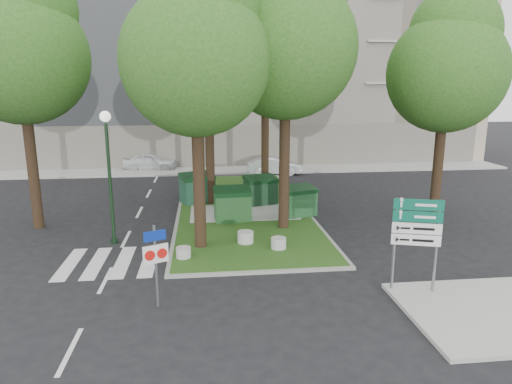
{
  "coord_description": "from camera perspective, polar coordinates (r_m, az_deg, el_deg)",
  "views": [
    {
      "loc": [
        -1.28,
        -13.89,
        6.0
      ],
      "look_at": [
        0.66,
        3.15,
        2.0
      ],
      "focal_mm": 32.0,
      "sensor_mm": 36.0,
      "label": 1
    }
  ],
  "objects": [
    {
      "name": "tree_median_far",
      "position": [
        26.29,
        1.38,
        18.19
      ],
      "size": [
        5.8,
        5.8,
        11.93
      ],
      "color": "black",
      "rests_on": "ground"
    },
    {
      "name": "car_white",
      "position": [
        34.04,
        -13.1,
        3.76
      ],
      "size": [
        4.0,
        1.98,
        1.31
      ],
      "primitive_type": "imported",
      "rotation": [
        0.0,
        0.0,
        1.46
      ],
      "color": "silver",
      "rests_on": "ground"
    },
    {
      "name": "directional_sign",
      "position": [
        13.92,
        19.42,
        -4.54
      ],
      "size": [
        1.34,
        0.44,
        2.76
      ],
      "rotation": [
        0.0,
        0.0,
        -0.29
      ],
      "color": "slate",
      "rests_on": "sidewalk_corner"
    },
    {
      "name": "apartment_building",
      "position": [
        39.96,
        -4.86,
        15.96
      ],
      "size": [
        41.0,
        12.0,
        16.0
      ],
      "primitive_type": "cube",
      "color": "tan",
      "rests_on": "ground"
    },
    {
      "name": "median_island",
      "position": [
        22.75,
        -1.8,
        -2.01
      ],
      "size": [
        6.0,
        16.0,
        0.12
      ],
      "primitive_type": "cube",
      "color": "#224313",
      "rests_on": "ground"
    },
    {
      "name": "tree_street_right",
      "position": [
        21.62,
        22.94,
        14.74
      ],
      "size": [
        5.0,
        5.0,
        10.06
      ],
      "color": "black",
      "rests_on": "ground"
    },
    {
      "name": "zebra_crossing",
      "position": [
        16.7,
        -14.72,
        -8.36
      ],
      "size": [
        5.0,
        3.0,
        0.01
      ],
      "primitive_type": "cube",
      "color": "silver",
      "rests_on": "ground"
    },
    {
      "name": "car_silver",
      "position": [
        31.57,
        2.29,
        3.29
      ],
      "size": [
        3.77,
        1.51,
        1.22
      ],
      "primitive_type": "imported",
      "rotation": [
        0.0,
        0.0,
        1.51
      ],
      "color": "#A9AAB2",
      "rests_on": "ground"
    },
    {
      "name": "median_kerb",
      "position": [
        22.75,
        -1.8,
        -2.03
      ],
      "size": [
        6.3,
        16.3,
        0.1
      ],
      "primitive_type": "cube",
      "color": "gray",
      "rests_on": "ground"
    },
    {
      "name": "bollard_left",
      "position": [
        16.33,
        -9.05,
        -7.45
      ],
      "size": [
        0.51,
        0.51,
        0.37
      ],
      "primitive_type": "cylinder",
      "color": "#A7A6A2",
      "rests_on": "median_island"
    },
    {
      "name": "street_lamp",
      "position": [
        18.06,
        -17.95,
        3.6
      ],
      "size": [
        0.41,
        0.41,
        5.1
      ],
      "color": "black",
      "rests_on": "ground"
    },
    {
      "name": "building_sidewalk",
      "position": [
        32.95,
        -4.19,
        2.71
      ],
      "size": [
        42.0,
        3.0,
        0.12
      ],
      "primitive_type": "cube",
      "color": "#999993",
      "rests_on": "ground"
    },
    {
      "name": "dumpster_b",
      "position": [
        20.39,
        -2.96,
        -1.53
      ],
      "size": [
        1.69,
        1.24,
        1.51
      ],
      "rotation": [
        0.0,
        0.0,
        0.07
      ],
      "color": "#113C13",
      "rests_on": "median_island"
    },
    {
      "name": "ground",
      "position": [
        15.18,
        -1.16,
        -10.15
      ],
      "size": [
        120.0,
        120.0,
        0.0
      ],
      "primitive_type": "plane",
      "color": "black",
      "rests_on": "ground"
    },
    {
      "name": "tree_median_mid",
      "position": [
        22.97,
        -5.8,
        15.51
      ],
      "size": [
        4.8,
        4.8,
        9.99
      ],
      "color": "black",
      "rests_on": "ground"
    },
    {
      "name": "bollard_mid",
      "position": [
        17.59,
        -1.33,
        -5.65
      ],
      "size": [
        0.62,
        0.62,
        0.44
      ],
      "primitive_type": "cylinder",
      "color": "#B0B0AB",
      "rests_on": "median_island"
    },
    {
      "name": "tree_median_near_right",
      "position": [
        18.86,
        4.04,
        19.14
      ],
      "size": [
        5.6,
        5.6,
        11.46
      ],
      "color": "black",
      "rests_on": "ground"
    },
    {
      "name": "bollard_right",
      "position": [
        17.01,
        2.83,
        -6.38
      ],
      "size": [
        0.57,
        0.57,
        0.4
      ],
      "primitive_type": "cylinder",
      "color": "#AAA9A5",
      "rests_on": "median_island"
    },
    {
      "name": "dumpster_d",
      "position": [
        21.22,
        5.33,
        -1.12
      ],
      "size": [
        1.76,
        1.46,
        1.41
      ],
      "rotation": [
        0.0,
        0.0,
        0.3
      ],
      "color": "#13401C",
      "rests_on": "median_island"
    },
    {
      "name": "tree_median_near_left",
      "position": [
        16.5,
        -7.29,
        17.61
      ],
      "size": [
        5.2,
        5.2,
        10.53
      ],
      "color": "black",
      "rests_on": "ground"
    },
    {
      "name": "dumpster_a",
      "position": [
        23.69,
        -7.36,
        0.49
      ],
      "size": [
        1.97,
        1.69,
        1.54
      ],
      "rotation": [
        0.0,
        0.0,
        0.38
      ],
      "color": "#0F3822",
      "rests_on": "median_island"
    },
    {
      "name": "dumpster_c",
      "position": [
        23.19,
        0.55,
        0.22
      ],
      "size": [
        1.8,
        1.47,
        1.46
      ],
      "rotation": [
        0.0,
        0.0,
        0.26
      ],
      "color": "black",
      "rests_on": "median_island"
    },
    {
      "name": "tree_street_left",
      "position": [
        21.25,
        -27.27,
        16.2
      ],
      "size": [
        5.4,
        5.4,
        11.0
      ],
      "color": "black",
      "rests_on": "ground"
    },
    {
      "name": "traffic_sign_pole",
      "position": [
        12.78,
        -12.46,
        -7.73
      ],
      "size": [
        0.66,
        0.32,
        2.36
      ],
      "rotation": [
        0.0,
        0.0,
        0.42
      ],
      "color": "slate",
      "rests_on": "ground"
    },
    {
      "name": "litter_bin",
      "position": [
        25.96,
        1.42,
        0.74
      ],
      "size": [
        0.35,
        0.35,
        0.62
      ],
      "primitive_type": "cylinder",
      "color": "gold",
      "rests_on": "median_island"
    },
    {
      "name": "sidewalk_corner",
      "position": [
        14.28,
        28.12,
        -13.12
      ],
      "size": [
        5.0,
        4.0,
        0.12
      ],
      "primitive_type": "cube",
      "color": "#999993",
      "rests_on": "ground"
    }
  ]
}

